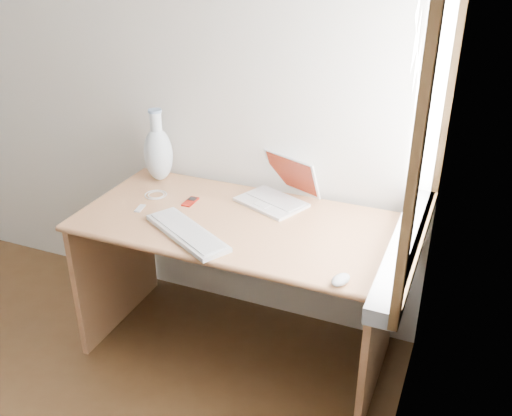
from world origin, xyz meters
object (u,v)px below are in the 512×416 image
at_px(desk, 243,251).
at_px(external_keyboard, 187,233).
at_px(laptop, 274,191).
at_px(vase, 158,152).

relative_size(desk, external_keyboard, 2.95).
bearing_deg(laptop, external_keyboard, -92.94).
distance_m(laptop, external_keyboard, 0.49).
height_order(laptop, external_keyboard, laptop).
bearing_deg(desk, laptop, 61.27).
distance_m(laptop, vase, 0.62).
bearing_deg(vase, external_keyboard, -48.38).
bearing_deg(external_keyboard, vase, 161.55).
xyz_separation_m(external_keyboard, vase, (-0.39, 0.44, 0.13)).
relative_size(desk, laptop, 3.83).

